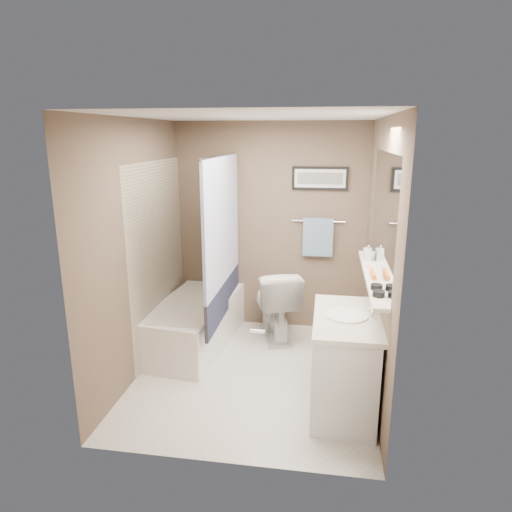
% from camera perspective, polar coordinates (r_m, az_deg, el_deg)
% --- Properties ---
extents(ground, '(2.50, 2.50, 0.00)m').
position_cam_1_polar(ground, '(4.57, -0.30, -14.57)').
color(ground, silver).
rests_on(ground, ground).
extents(ceiling, '(2.20, 2.50, 0.04)m').
position_cam_1_polar(ceiling, '(3.98, -0.35, 16.81)').
color(ceiling, white).
rests_on(ceiling, wall_back).
extents(wall_back, '(2.20, 0.04, 2.40)m').
position_cam_1_polar(wall_back, '(5.30, 1.82, 3.50)').
color(wall_back, brown).
rests_on(wall_back, ground).
extents(wall_front, '(2.20, 0.04, 2.40)m').
position_cam_1_polar(wall_front, '(2.96, -4.17, -5.89)').
color(wall_front, brown).
rests_on(wall_front, ground).
extents(wall_left, '(0.04, 2.50, 2.40)m').
position_cam_1_polar(wall_left, '(4.41, -14.31, 0.69)').
color(wall_left, brown).
rests_on(wall_left, ground).
extents(wall_right, '(0.04, 2.50, 2.40)m').
position_cam_1_polar(wall_right, '(4.09, 14.80, -0.47)').
color(wall_right, brown).
rests_on(wall_right, ground).
extents(tile_surround, '(0.02, 1.55, 2.00)m').
position_cam_1_polar(tile_surround, '(4.91, -12.04, -0.14)').
color(tile_surround, tan).
rests_on(tile_surround, wall_left).
extents(curtain_rod, '(0.02, 1.55, 0.02)m').
position_cam_1_polar(curtain_rod, '(4.55, -4.40, 12.37)').
color(curtain_rod, silver).
rests_on(curtain_rod, wall_left).
extents(curtain_upper, '(0.03, 1.45, 1.28)m').
position_cam_1_polar(curtain_upper, '(4.62, -4.24, 4.30)').
color(curtain_upper, white).
rests_on(curtain_upper, curtain_rod).
extents(curtain_lower, '(0.03, 1.45, 0.36)m').
position_cam_1_polar(curtain_lower, '(4.84, -4.05, -5.28)').
color(curtain_lower, '#242743').
rests_on(curtain_lower, curtain_rod).
extents(mirror, '(0.02, 1.60, 1.00)m').
position_cam_1_polar(mirror, '(3.85, 15.57, 4.97)').
color(mirror, silver).
rests_on(mirror, wall_right).
extents(shelf, '(0.12, 1.60, 0.03)m').
position_cam_1_polar(shelf, '(3.97, 14.26, -2.40)').
color(shelf, silver).
rests_on(shelf, wall_right).
extents(towel_bar, '(0.60, 0.02, 0.02)m').
position_cam_1_polar(towel_bar, '(5.23, 7.81, 4.33)').
color(towel_bar, silver).
rests_on(towel_bar, wall_back).
extents(towel, '(0.34, 0.05, 0.44)m').
position_cam_1_polar(towel, '(5.24, 7.74, 2.36)').
color(towel, '#99C2DF').
rests_on(towel, towel_bar).
extents(art_frame, '(0.62, 0.02, 0.26)m').
position_cam_1_polar(art_frame, '(5.18, 8.01, 9.59)').
color(art_frame, black).
rests_on(art_frame, wall_back).
extents(art_mat, '(0.56, 0.00, 0.20)m').
position_cam_1_polar(art_mat, '(5.16, 8.01, 9.58)').
color(art_mat, white).
rests_on(art_mat, art_frame).
extents(art_image, '(0.50, 0.00, 0.13)m').
position_cam_1_polar(art_image, '(5.16, 8.00, 9.57)').
color(art_image, '#595959').
rests_on(art_image, art_mat).
extents(door, '(0.80, 0.02, 2.00)m').
position_cam_1_polar(door, '(2.96, 6.45, -10.16)').
color(door, silver).
rests_on(door, wall_front).
extents(door_handle, '(0.10, 0.02, 0.02)m').
position_cam_1_polar(door_handle, '(3.04, 0.18, -9.40)').
color(door_handle, silver).
rests_on(door_handle, door).
extents(bathtub, '(0.86, 1.57, 0.50)m').
position_cam_1_polar(bathtub, '(5.10, -7.73, -8.31)').
color(bathtub, white).
rests_on(bathtub, ground).
extents(tub_rim, '(0.56, 1.36, 0.02)m').
position_cam_1_polar(tub_rim, '(5.00, -7.83, -5.68)').
color(tub_rim, silver).
rests_on(tub_rim, bathtub).
extents(toilet, '(0.69, 0.91, 0.82)m').
position_cam_1_polar(toilet, '(5.18, 2.36, -5.86)').
color(toilet, white).
rests_on(toilet, ground).
extents(vanity, '(0.55, 0.93, 0.80)m').
position_cam_1_polar(vanity, '(3.95, 11.22, -13.30)').
color(vanity, silver).
rests_on(vanity, ground).
extents(countertop, '(0.54, 0.96, 0.04)m').
position_cam_1_polar(countertop, '(3.77, 11.39, -7.66)').
color(countertop, beige).
rests_on(countertop, vanity).
extents(sink_basin, '(0.34, 0.34, 0.01)m').
position_cam_1_polar(sink_basin, '(3.76, 11.26, -7.26)').
color(sink_basin, silver).
rests_on(sink_basin, countertop).
extents(faucet_spout, '(0.02, 0.02, 0.10)m').
position_cam_1_polar(faucet_spout, '(3.76, 14.35, -6.76)').
color(faucet_spout, silver).
rests_on(faucet_spout, countertop).
extents(faucet_knob, '(0.05, 0.05, 0.05)m').
position_cam_1_polar(faucet_knob, '(3.86, 14.21, -6.49)').
color(faucet_knob, silver).
rests_on(faucet_knob, countertop).
extents(candle_bowl_near, '(0.09, 0.09, 0.04)m').
position_cam_1_polar(candle_bowl_near, '(3.43, 15.08, -4.57)').
color(candle_bowl_near, black).
rests_on(candle_bowl_near, shelf).
extents(candle_bowl_far, '(0.09, 0.09, 0.04)m').
position_cam_1_polar(candle_bowl_far, '(3.58, 14.83, -3.75)').
color(candle_bowl_far, black).
rests_on(candle_bowl_far, shelf).
extents(hair_brush_front, '(0.04, 0.22, 0.04)m').
position_cam_1_polar(hair_brush_front, '(3.89, 14.38, -2.20)').
color(hair_brush_front, orange).
rests_on(hair_brush_front, shelf).
extents(pink_comb, '(0.05, 0.16, 0.01)m').
position_cam_1_polar(pink_comb, '(4.13, 14.06, -1.40)').
color(pink_comb, pink).
rests_on(pink_comb, shelf).
extents(glass_jar, '(0.08, 0.08, 0.10)m').
position_cam_1_polar(glass_jar, '(4.43, 13.76, 0.33)').
color(glass_jar, silver).
rests_on(glass_jar, shelf).
extents(soap_bottle, '(0.07, 0.07, 0.14)m').
position_cam_1_polar(soap_bottle, '(4.36, 13.85, 0.38)').
color(soap_bottle, '#999999').
rests_on(soap_bottle, shelf).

